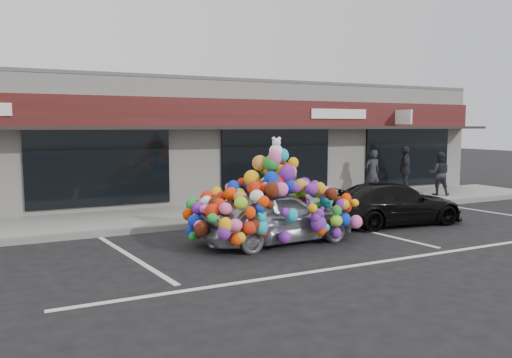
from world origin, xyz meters
name	(u,v)px	position (x,y,z in m)	size (l,w,h in m)	color
ground	(274,244)	(0.00, 0.00, 0.00)	(90.00, 90.00, 0.00)	black
shop_building	(170,140)	(0.00, 8.44, 2.16)	(24.00, 7.20, 4.31)	silver
sidewalk	(212,213)	(0.00, 4.00, 0.07)	(26.00, 3.00, 0.15)	gray
kerb	(232,222)	(0.00, 2.50, 0.07)	(26.00, 0.18, 0.16)	slate
parking_stripe_left	(132,257)	(-3.20, 0.20, 0.00)	(0.12, 4.40, 0.01)	silver
parking_stripe_mid	(366,231)	(2.80, 0.20, 0.00)	(0.12, 4.40, 0.01)	silver
parking_stripe_right	(508,215)	(8.20, 0.20, 0.00)	(0.12, 4.40, 0.01)	silver
lane_line	(412,257)	(2.00, -2.30, 0.00)	(14.00, 0.12, 0.01)	silver
toy_car	(276,209)	(0.09, 0.07, 0.78)	(2.72, 4.06, 2.31)	#9FA2A9
black_sedan	(394,204)	(4.05, 0.61, 0.57)	(3.96, 1.61, 1.15)	black
pedestrian_a	(372,173)	(6.52, 4.60, 1.00)	(0.62, 0.40, 1.69)	black
pedestrian_b	(439,174)	(8.85, 3.64, 0.95)	(0.78, 0.61, 1.61)	black
pedestrian_c	(405,170)	(7.94, 4.45, 1.06)	(0.44, 1.07, 1.82)	#29272D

